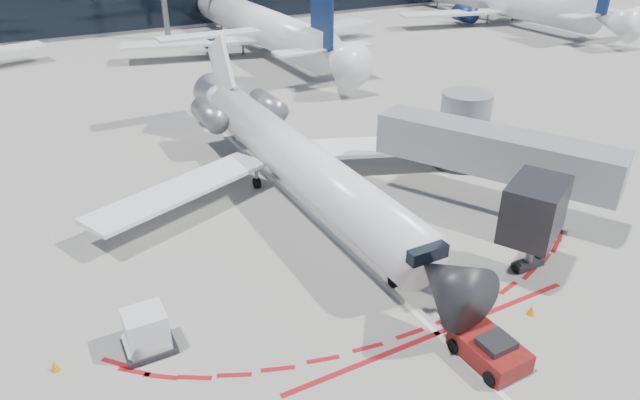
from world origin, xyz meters
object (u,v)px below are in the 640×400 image
pushback_tug (490,349)px  ramp_worker (465,295)px  regional_jet (289,153)px  uld_container (147,332)px

pushback_tug → ramp_worker: ramp_worker is taller
regional_jet → pushback_tug: bearing=-88.1°
regional_jet → uld_container: regional_jet is taller
ramp_worker → regional_jet: bearing=-103.6°
regional_jet → ramp_worker: (1.57, -13.78, -1.55)m
ramp_worker → uld_container: 12.98m
pushback_tug → uld_container: uld_container is taller
regional_jet → ramp_worker: size_ratio=15.88×
regional_jet → pushback_tug: (0.54, -16.40, -1.97)m
regional_jet → uld_container: (-10.75, -9.68, -1.59)m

